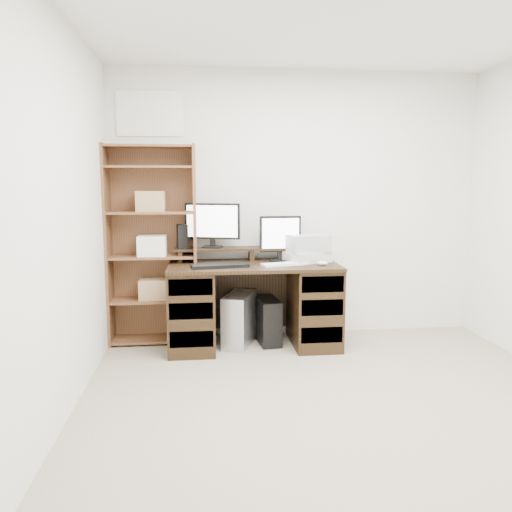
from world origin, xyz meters
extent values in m
cube|color=gray|center=(0.00, 0.00, -0.01)|extent=(3.50, 4.00, 0.02)
cube|color=silver|center=(0.00, 2.01, 1.25)|extent=(3.50, 0.02, 2.50)
cube|color=silver|center=(-1.76, 0.00, 1.25)|extent=(0.02, 4.00, 2.50)
cube|color=white|center=(-1.35, 1.99, 2.08)|extent=(0.60, 0.01, 0.40)
cube|color=black|center=(-0.45, 1.63, 0.73)|extent=(1.50, 0.70, 0.03)
cube|color=black|center=(-1.00, 1.63, 0.36)|extent=(0.40, 0.66, 0.72)
cube|color=black|center=(0.10, 1.63, 0.36)|extent=(0.40, 0.66, 0.72)
cube|color=black|center=(-0.45, 1.96, 0.40)|extent=(1.48, 0.02, 0.65)
cube|color=black|center=(-1.00, 1.30, 0.18)|extent=(0.36, 0.01, 0.14)
cube|color=black|center=(-1.00, 1.30, 0.42)|extent=(0.36, 0.01, 0.14)
cube|color=black|center=(-1.00, 1.30, 0.62)|extent=(0.36, 0.01, 0.14)
cube|color=black|center=(0.10, 1.30, 0.18)|extent=(0.36, 0.01, 0.14)
cube|color=black|center=(0.10, 1.30, 0.42)|extent=(0.36, 0.01, 0.14)
cube|color=black|center=(0.10, 1.30, 0.62)|extent=(0.36, 0.01, 0.14)
cube|color=black|center=(-1.10, 1.85, 0.80)|extent=(0.04, 0.20, 0.10)
cube|color=black|center=(-0.45, 1.85, 0.80)|extent=(0.04, 0.20, 0.10)
cube|color=black|center=(0.20, 1.85, 0.80)|extent=(0.04, 0.20, 0.10)
cube|color=black|center=(-0.45, 1.85, 0.86)|extent=(1.40, 0.22, 0.02)
cube|color=black|center=(-0.81, 1.86, 0.88)|extent=(0.20, 0.17, 0.01)
cube|color=black|center=(-0.80, 1.88, 0.93)|extent=(0.05, 0.04, 0.09)
cube|color=black|center=(-0.80, 1.88, 1.11)|extent=(0.50, 0.18, 0.33)
cube|color=white|center=(-0.81, 1.86, 1.11)|extent=(0.46, 0.14, 0.29)
cube|color=black|center=(-0.19, 1.75, 0.76)|extent=(0.18, 0.15, 0.02)
cube|color=black|center=(-0.19, 1.77, 0.82)|extent=(0.05, 0.03, 0.10)
cube|color=black|center=(-0.19, 1.77, 1.00)|extent=(0.38, 0.05, 0.33)
cube|color=white|center=(-0.19, 1.75, 1.00)|extent=(0.34, 0.01, 0.29)
cube|color=black|center=(-1.08, 1.84, 0.98)|extent=(0.11, 0.11, 0.22)
cube|color=black|center=(-0.75, 1.49, 0.76)|extent=(0.51, 0.24, 0.03)
cube|color=white|center=(-0.19, 1.53, 0.76)|extent=(0.43, 0.23, 0.02)
ellipsoid|color=silver|center=(0.14, 1.49, 0.77)|extent=(0.10, 0.08, 0.04)
cube|color=beige|center=(0.05, 1.71, 0.80)|extent=(0.45, 0.40, 0.09)
cube|color=#A3A7AD|center=(0.05, 1.71, 0.92)|extent=(0.41, 0.34, 0.15)
cube|color=#B5B7BC|center=(-0.57, 1.67, 0.24)|extent=(0.36, 0.51, 0.47)
cube|color=black|center=(-0.31, 1.71, 0.21)|extent=(0.22, 0.43, 0.41)
cube|color=#19FF33|center=(-0.29, 1.51, 0.29)|extent=(0.01, 0.01, 0.01)
cube|color=brown|center=(-1.74, 1.83, 0.90)|extent=(0.02, 0.30, 1.80)
cube|color=brown|center=(-0.96, 1.83, 0.90)|extent=(0.02, 0.30, 1.80)
cube|color=brown|center=(-1.35, 1.97, 0.90)|extent=(0.80, 0.01, 1.80)
cube|color=brown|center=(-1.35, 1.83, 0.03)|extent=(0.75, 0.28, 0.02)
cube|color=brown|center=(-1.35, 1.83, 0.40)|extent=(0.75, 0.28, 0.02)
cube|color=brown|center=(-1.35, 1.83, 0.80)|extent=(0.75, 0.28, 0.02)
cube|color=brown|center=(-1.35, 1.83, 1.20)|extent=(0.75, 0.28, 0.02)
cube|color=brown|center=(-1.35, 1.83, 1.60)|extent=(0.75, 0.28, 0.02)
cube|color=brown|center=(-1.35, 1.83, 1.78)|extent=(0.75, 0.28, 0.02)
cube|color=#A07F54|center=(-1.35, 1.83, 0.50)|extent=(0.25, 0.20, 0.18)
cube|color=white|center=(-1.35, 1.83, 0.90)|extent=(0.25, 0.20, 0.18)
cube|color=#A07F54|center=(-1.35, 1.83, 1.30)|extent=(0.25, 0.20, 0.18)
camera|label=1|loc=(-0.89, -2.71, 1.46)|focal=35.00mm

